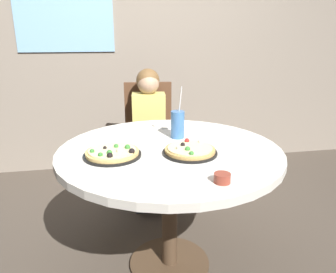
{
  "coord_description": "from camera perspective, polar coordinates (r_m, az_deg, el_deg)",
  "views": [
    {
      "loc": [
        -0.31,
        -1.6,
        1.34
      ],
      "look_at": [
        0.0,
        0.05,
        0.8
      ],
      "focal_mm": 34.39,
      "sensor_mm": 36.0,
      "label": 1
    }
  ],
  "objects": [
    {
      "name": "ground_plane",
      "position": [
        2.11,
        0.27,
        -21.6
      ],
      "size": [
        8.0,
        8.0,
        0.0
      ],
      "primitive_type": "plane",
      "color": "#4C4238"
    },
    {
      "name": "wall_with_window",
      "position": [
        3.32,
        -5.61,
        19.61
      ],
      "size": [
        5.2,
        0.14,
        2.9
      ],
      "color": "gray",
      "rests_on": "ground_plane"
    },
    {
      "name": "dining_table",
      "position": [
        1.77,
        0.3,
        -5.08
      ],
      "size": [
        1.2,
        1.2,
        0.75
      ],
      "color": "silver",
      "rests_on": "ground_plane"
    },
    {
      "name": "chair_wooden",
      "position": [
        2.75,
        -3.43,
        0.61
      ],
      "size": [
        0.44,
        0.44,
        0.95
      ],
      "color": "brown",
      "rests_on": "ground_plane"
    },
    {
      "name": "diner_child",
      "position": [
        2.59,
        -3.29,
        -1.55
      ],
      "size": [
        0.29,
        0.42,
        1.08
      ],
      "color": "#3F4766",
      "rests_on": "ground_plane"
    },
    {
      "name": "pizza_veggie",
      "position": [
        1.65,
        3.9,
        -2.51
      ],
      "size": [
        0.28,
        0.28,
        0.05
      ],
      "color": "black",
      "rests_on": "dining_table"
    },
    {
      "name": "pizza_cheese",
      "position": [
        1.64,
        -9.81,
        -2.9
      ],
      "size": [
        0.29,
        0.29,
        0.05
      ],
      "color": "black",
      "rests_on": "dining_table"
    },
    {
      "name": "soda_cup",
      "position": [
        1.89,
        1.72,
        2.16
      ],
      "size": [
        0.08,
        0.08,
        0.31
      ],
      "color": "#3F72B2",
      "rests_on": "dining_table"
    },
    {
      "name": "sauce_bowl",
      "position": [
        1.36,
        9.59,
        -7.28
      ],
      "size": [
        0.07,
        0.07,
        0.04
      ],
      "primitive_type": "cylinder",
      "color": "brown",
      "rests_on": "dining_table"
    },
    {
      "name": "plate_small",
      "position": [
        2.16,
        -0.34,
        2.12
      ],
      "size": [
        0.18,
        0.18,
        0.01
      ],
      "primitive_type": "cylinder",
      "color": "white",
      "rests_on": "dining_table"
    }
  ]
}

